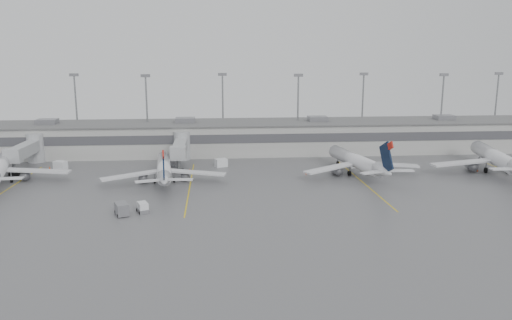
{
  "coord_description": "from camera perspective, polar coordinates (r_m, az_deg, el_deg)",
  "views": [
    {
      "loc": [
        -12.49,
        -72.37,
        25.29
      ],
      "look_at": [
        -4.34,
        24.0,
        5.0
      ],
      "focal_mm": 35.0,
      "sensor_mm": 36.0,
      "label": 1
    }
  ],
  "objects": [
    {
      "name": "gse_loader",
      "position": [
        118.11,
        -9.36,
        -0.24
      ],
      "size": [
        2.57,
        3.24,
        1.77
      ],
      "primitive_type": "cube",
      "rotation": [
        0.0,
        0.0,
        -0.32
      ],
      "color": "slate",
      "rests_on": "ground"
    },
    {
      "name": "stand_markings",
      "position": [
        100.41,
        2.47,
        -2.75
      ],
      "size": [
        105.25,
        40.0,
        0.01
      ],
      "color": "yellow",
      "rests_on": "ground"
    },
    {
      "name": "light_masts",
      "position": [
        137.33,
        0.41,
        6.31
      ],
      "size": [
        142.4,
        8.0,
        20.6
      ],
      "color": "gray",
      "rests_on": "ground"
    },
    {
      "name": "cone_c",
      "position": [
        109.13,
        5.77,
        -1.4
      ],
      "size": [
        0.49,
        0.49,
        0.78
      ],
      "primitive_type": "cone",
      "color": "#F84405",
      "rests_on": "ground"
    },
    {
      "name": "cone_a",
      "position": [
        122.35,
        -22.52,
        -0.84
      ],
      "size": [
        0.42,
        0.42,
        0.67
      ],
      "primitive_type": "cone",
      "color": "#F84405",
      "rests_on": "ground"
    },
    {
      "name": "baggage_cart",
      "position": [
        83.68,
        -15.11,
        -5.41
      ],
      "size": [
        2.83,
        3.58,
        2.02
      ],
      "rotation": [
        0.0,
        0.0,
        0.38
      ],
      "color": "slate",
      "rests_on": "ground"
    },
    {
      "name": "gse_uld_a",
      "position": [
        121.12,
        -21.45,
        -0.57
      ],
      "size": [
        3.22,
        2.77,
        1.92
      ],
      "primitive_type": "cube",
      "rotation": [
        0.0,
        0.0,
        -0.43
      ],
      "color": "white",
      "rests_on": "ground"
    },
    {
      "name": "jet_mid_left",
      "position": [
        102.82,
        -10.48,
        -0.97
      ],
      "size": [
        24.93,
        28.06,
        9.08
      ],
      "rotation": [
        0.0,
        0.0,
        0.1
      ],
      "color": "silver",
      "rests_on": "ground"
    },
    {
      "name": "baggage_tug",
      "position": [
        84.41,
        -12.81,
        -5.42
      ],
      "size": [
        2.48,
        3.04,
        1.69
      ],
      "rotation": [
        0.0,
        0.0,
        0.38
      ],
      "color": "white",
      "rests_on": "ground"
    },
    {
      "name": "cone_d",
      "position": [
        121.7,
        23.97,
        -1.01
      ],
      "size": [
        0.46,
        0.46,
        0.74
      ],
      "primitive_type": "cone",
      "color": "#F84405",
      "rests_on": "ground"
    },
    {
      "name": "jet_mid_right",
      "position": [
        109.65,
        11.52,
        -0.13
      ],
      "size": [
        26.15,
        29.55,
        9.62
      ],
      "rotation": [
        0.0,
        0.0,
        0.17
      ],
      "color": "silver",
      "rests_on": "ground"
    },
    {
      "name": "gse_uld_b",
      "position": [
        115.86,
        -4.01,
        -0.31
      ],
      "size": [
        3.11,
        2.62,
        1.88
      ],
      "primitive_type": "cube",
      "rotation": [
        0.0,
        0.0,
        0.38
      ],
      "color": "white",
      "rests_on": "ground"
    },
    {
      "name": "jet_bridge_left",
      "position": [
        127.49,
        -24.47,
        1.1
      ],
      "size": [
        4.0,
        17.2,
        7.0
      ],
      "color": "#9D9FA2",
      "rests_on": "ground"
    },
    {
      "name": "cone_b",
      "position": [
        111.92,
        -7.58,
        -1.14
      ],
      "size": [
        0.41,
        0.41,
        0.66
      ],
      "primitive_type": "cone",
      "color": "#F84405",
      "rests_on": "ground"
    },
    {
      "name": "jet_bridge_right",
      "position": [
        120.28,
        -8.58,
        1.46
      ],
      "size": [
        4.0,
        17.2,
        7.0
      ],
      "color": "#9D9FA2",
      "rests_on": "ground"
    },
    {
      "name": "jet_far_right",
      "position": [
        121.36,
        25.83,
        0.22
      ],
      "size": [
        28.88,
        32.68,
        10.68
      ],
      "rotation": [
        0.0,
        0.0,
        -0.2
      ],
      "color": "silver",
      "rests_on": "ground"
    },
    {
      "name": "ground",
      "position": [
        77.67,
        4.73,
        -7.19
      ],
      "size": [
        260.0,
        260.0,
        0.0
      ],
      "primitive_type": "plane",
      "color": "#57575A",
      "rests_on": "ground"
    },
    {
      "name": "gse_uld_c",
      "position": [
        116.8,
        11.18,
        -0.5
      ],
      "size": [
        2.35,
        1.75,
        1.52
      ],
      "primitive_type": "cube",
      "rotation": [
        0.0,
        0.0,
        0.16
      ],
      "color": "white",
      "rests_on": "ground"
    },
    {
      "name": "terminal",
      "position": [
        132.64,
        0.63,
        2.69
      ],
      "size": [
        152.0,
        17.0,
        9.45
      ],
      "color": "#A7A6A2",
      "rests_on": "ground"
    }
  ]
}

